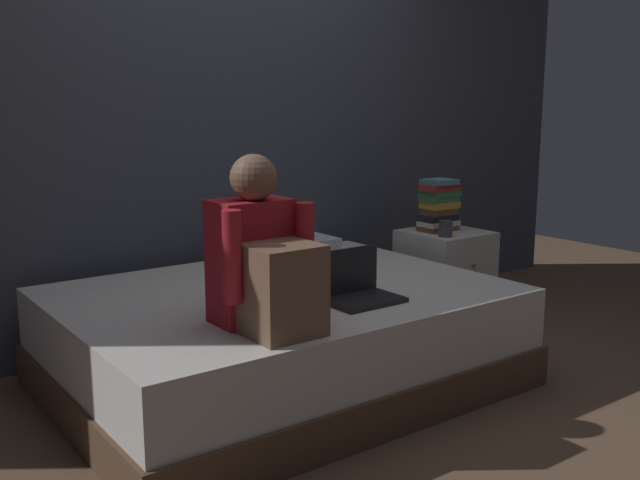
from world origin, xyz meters
The scene contains 10 objects.
ground_plane centered at (0.00, 0.00, 0.00)m, with size 8.00×8.00×0.00m, color brown.
wall_back centered at (0.00, 1.20, 1.35)m, with size 5.60×0.10×2.70m, color #424751.
bed centered at (-0.20, 0.30, 0.23)m, with size 2.00×1.50×0.46m.
nightstand centered at (1.10, 0.51, 0.28)m, with size 0.44×0.46×0.56m.
person_sitting centered at (-0.56, -0.13, 0.71)m, with size 0.39×0.44×0.66m.
laptop centered at (-0.04, -0.06, 0.52)m, with size 0.32×0.23×0.22m.
pillow centered at (0.09, 0.75, 0.53)m, with size 0.56×0.36×0.13m, color silver.
book_stack centered at (1.07, 0.54, 0.72)m, with size 0.23×0.17×0.31m.
mug centered at (0.97, 0.39, 0.61)m, with size 0.08×0.08×0.09m, color #3D3D42.
clothes_pile centered at (0.32, 0.72, 0.51)m, with size 0.24×0.22×0.10m.
Camera 1 is at (-1.96, -2.39, 1.31)m, focal length 40.40 mm.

